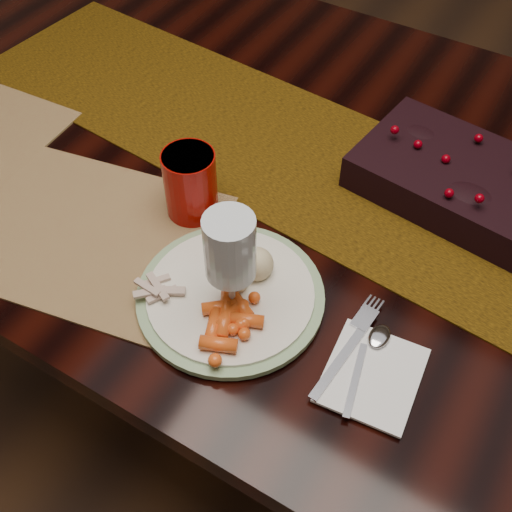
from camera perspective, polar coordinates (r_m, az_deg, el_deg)
The scene contains 14 objects.
floor at distance 1.66m, azimuth 4.68°, elevation -12.48°, with size 5.00×5.00×0.00m, color black.
dining_table at distance 1.34m, azimuth 5.68°, elevation -5.04°, with size 1.80×1.00×0.75m, color black.
table_runner at distance 1.05m, azimuth 9.85°, elevation 5.96°, with size 1.56×0.32×0.00m, color #332108.
centerpiece at distance 1.04m, azimuth 19.57°, elevation 5.94°, with size 0.39×0.20×0.08m, color black, non-canonical shape.
placemat_main at distance 1.01m, azimuth -15.56°, elevation 2.20°, with size 0.41×0.30×0.00m, color brown.
dinner_plate at distance 0.88m, azimuth -2.28°, elevation -3.48°, with size 0.26×0.26×0.01m, color silver.
baby_carrots at distance 0.84m, azimuth -3.28°, elevation -5.27°, with size 0.11×0.09×0.02m, color #F0581A, non-canonical shape.
mashed_potatoes at distance 0.88m, azimuth -1.84°, elevation -0.71°, with size 0.08×0.07×0.05m, color beige, non-canonical shape.
turkey_shreds at distance 0.88m, azimuth -8.65°, elevation -2.89°, with size 0.07×0.06×0.01m, color #A99791, non-canonical shape.
napkin at distance 0.83m, azimuth 10.30°, elevation -10.36°, with size 0.11×0.13×0.00m, color white.
fork at distance 0.84m, azimuth 7.92°, elevation -8.36°, with size 0.02×0.16×0.00m, color white, non-canonical shape.
spoon at distance 0.83m, azimuth 9.49°, elevation -9.60°, with size 0.03×0.14×0.00m, color #BABABA, non-canonical shape.
red_cup at distance 0.97m, azimuth -5.84°, elevation 6.41°, with size 0.08×0.08×0.11m, color #8E0804.
wine_glass at distance 0.81m, azimuth -2.25°, elevation -1.26°, with size 0.06×0.06×0.18m, color white, non-canonical shape.
Camera 1 is at (0.28, -0.73, 1.47)m, focal length 45.00 mm.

